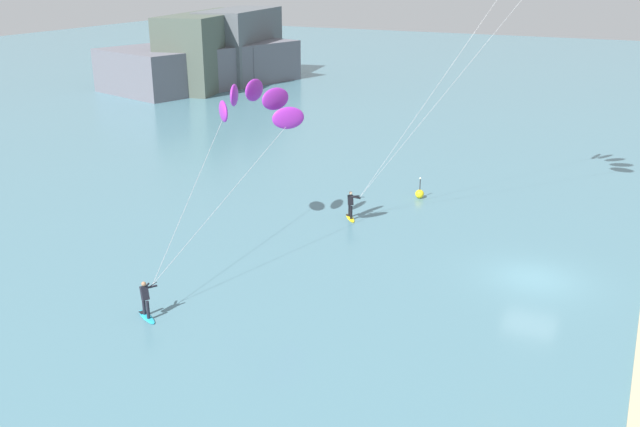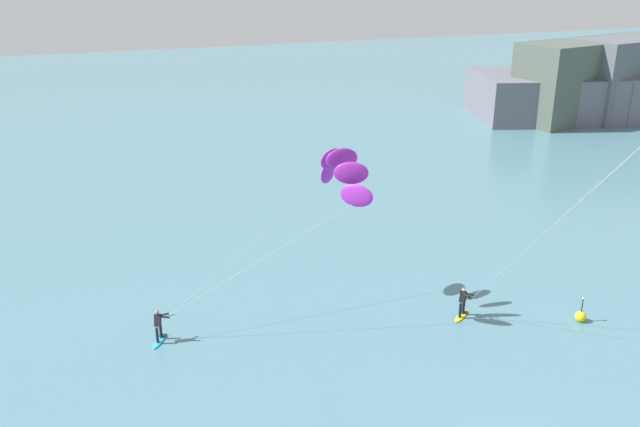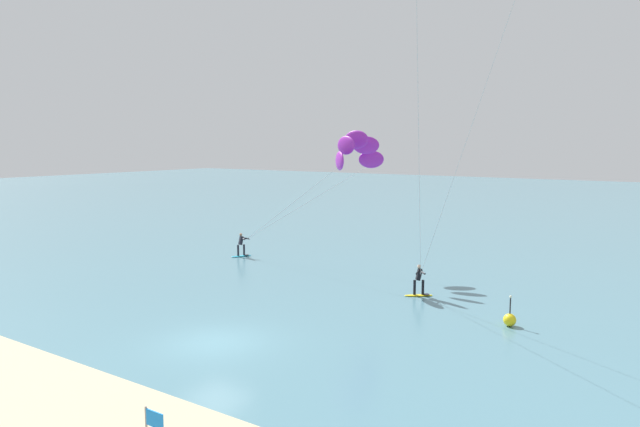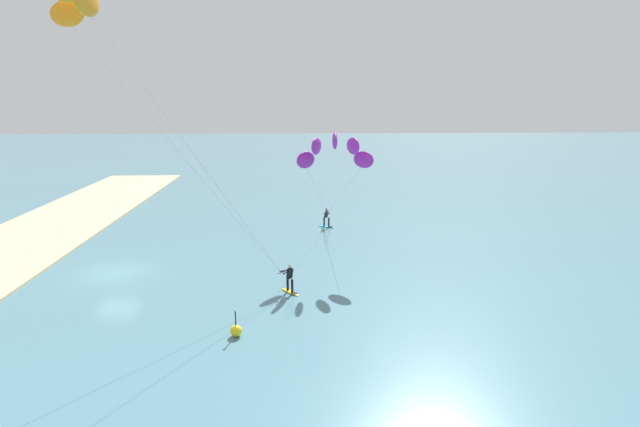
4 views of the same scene
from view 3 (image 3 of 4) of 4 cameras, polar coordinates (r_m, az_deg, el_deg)
ground_plane at (r=24.46m, az=-10.17°, el=-12.27°), size 240.00×240.00×0.00m
kitesurfer_nearshore at (r=35.73m, az=2.99°, el=5.72°), size 10.71×5.18×8.75m
marker_buoy at (r=27.30m, az=18.03°, el=-9.81°), size 0.56×0.56×1.38m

